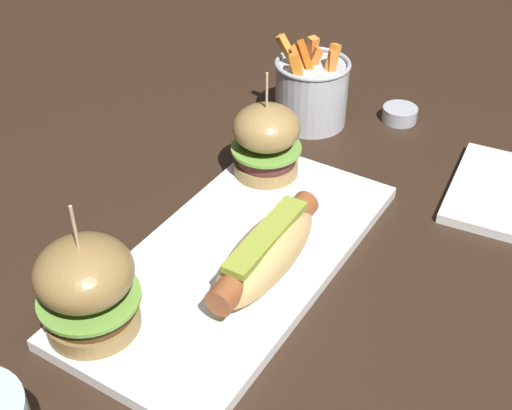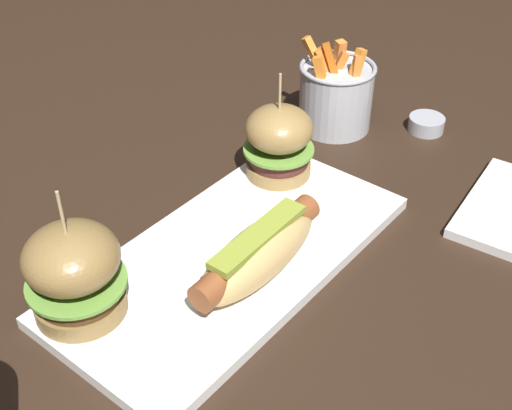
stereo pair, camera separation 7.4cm
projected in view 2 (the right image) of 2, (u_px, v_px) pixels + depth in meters
The scene contains 7 objects.
ground_plane at pixel (232, 262), 0.74m from camera, with size 3.00×3.00×0.00m, color black.
platter_main at pixel (232, 257), 0.74m from camera, with size 0.41×0.20×0.01m, color white.
hot_dog at pixel (258, 252), 0.69m from camera, with size 0.18×0.06×0.05m.
slider_left at pixel (74, 272), 0.64m from camera, with size 0.10×0.10×0.14m.
slider_right at pixel (279, 141), 0.83m from camera, with size 0.09×0.09×0.14m.
fries_bucket at pixel (336, 95), 0.95m from camera, with size 0.11×0.11×0.13m.
sauce_ramekin at pixel (426, 124), 0.96m from camera, with size 0.05×0.05×0.02m.
Camera 2 is at (-0.42, -0.37, 0.50)m, focal length 47.89 mm.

